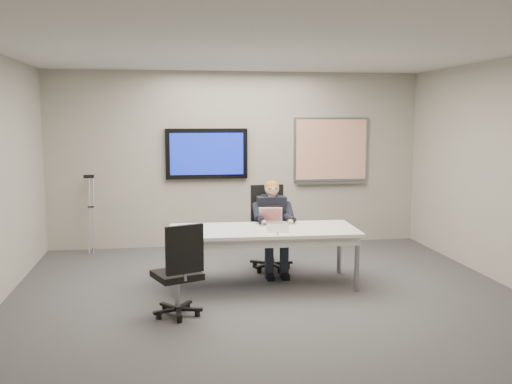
{
  "coord_description": "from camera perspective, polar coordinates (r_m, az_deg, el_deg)",
  "views": [
    {
      "loc": [
        -1.13,
        -6.12,
        2.08
      ],
      "look_at": [
        -0.03,
        0.88,
        1.15
      ],
      "focal_mm": 40.0,
      "sensor_mm": 36.0,
      "label": 1
    }
  ],
  "objects": [
    {
      "name": "name_tent",
      "position": [
        6.84,
        2.19,
        -3.58
      ],
      "size": [
        0.27,
        0.14,
        0.1
      ],
      "primitive_type": null,
      "rotation": [
        0.0,
        0.0,
        -0.29
      ],
      "color": "white",
      "rests_on": "conference_table"
    },
    {
      "name": "wall_front",
      "position": [
        3.38,
        10.76,
        -4.16
      ],
      "size": [
        6.0,
        0.02,
        2.8
      ],
      "primitive_type": "cube",
      "color": "#A6A096",
      "rests_on": "ground"
    },
    {
      "name": "conference_table",
      "position": [
        7.06,
        0.73,
        -4.34
      ],
      "size": [
        2.34,
        1.05,
        0.71
      ],
      "rotation": [
        0.0,
        0.0,
        -0.04
      ],
      "color": "silver",
      "rests_on": "ground"
    },
    {
      "name": "pen",
      "position": [
        6.71,
        2.19,
        -4.19
      ],
      "size": [
        0.03,
        0.14,
        0.01
      ],
      "primitive_type": "cylinder",
      "rotation": [
        0.0,
        1.57,
        1.44
      ],
      "color": "black",
      "rests_on": "conference_table"
    },
    {
      "name": "whiteboard",
      "position": [
        9.49,
        7.51,
        4.13
      ],
      "size": [
        1.25,
        0.08,
        1.1
      ],
      "color": "gray",
      "rests_on": "wall_back"
    },
    {
      "name": "office_chair_near",
      "position": [
        6.07,
        -7.72,
        -9.47
      ],
      "size": [
        0.62,
        0.62,
        1.0
      ],
      "rotation": [
        0.0,
        0.0,
        3.53
      ],
      "color": "black",
      "rests_on": "ground"
    },
    {
      "name": "office_chair_far",
      "position": [
        7.87,
        1.41,
        -5.12
      ],
      "size": [
        0.57,
        0.57,
        1.14
      ],
      "rotation": [
        0.0,
        0.0,
        0.05
      ],
      "color": "black",
      "rests_on": "ground"
    },
    {
      "name": "tv_display",
      "position": [
        9.1,
        -4.95,
        3.83
      ],
      "size": [
        1.3,
        0.09,
        0.8
      ],
      "color": "black",
      "rests_on": "wall_back"
    },
    {
      "name": "laptop",
      "position": [
        7.31,
        1.58,
        -2.85
      ],
      "size": [
        0.33,
        0.33,
        0.21
      ],
      "rotation": [
        0.0,
        0.0,
        -0.2
      ],
      "color": "#B4B3B6",
      "rests_on": "conference_table"
    },
    {
      "name": "ceiling",
      "position": [
        6.26,
        1.56,
        14.13
      ],
      "size": [
        6.0,
        6.0,
        0.02
      ],
      "primitive_type": "cube",
      "color": "silver",
      "rests_on": "wall_back"
    },
    {
      "name": "seated_person",
      "position": [
        7.61,
        1.77,
        -4.49
      ],
      "size": [
        0.38,
        0.66,
        1.23
      ],
      "rotation": [
        0.0,
        0.0,
        0.02
      ],
      "color": "#1D2231",
      "rests_on": "office_chair_far"
    },
    {
      "name": "wall_back",
      "position": [
        9.21,
        -1.86,
        3.28
      ],
      "size": [
        6.0,
        0.02,
        2.8
      ],
      "primitive_type": "cube",
      "color": "#A6A096",
      "rests_on": "ground"
    },
    {
      "name": "crutch",
      "position": [
        9.1,
        -16.15,
        -1.98
      ],
      "size": [
        0.3,
        0.62,
        1.29
      ],
      "primitive_type": null,
      "rotation": [
        -0.21,
        0.0,
        -0.23
      ],
      "color": "#AEB1B6",
      "rests_on": "ground"
    },
    {
      "name": "floor",
      "position": [
        6.56,
        1.48,
        -10.97
      ],
      "size": [
        6.0,
        6.0,
        0.02
      ],
      "primitive_type": "cube",
      "color": "#3C3C3F",
      "rests_on": "ground"
    }
  ]
}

